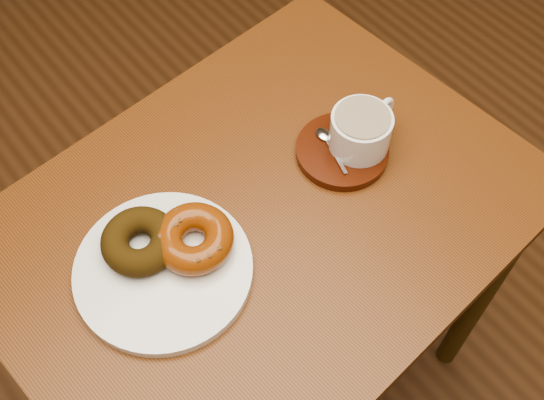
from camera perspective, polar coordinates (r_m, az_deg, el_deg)
cafe_table at (r=1.13m, az=-0.79°, el=-4.44°), size 0.86×0.67×0.76m
donut_plate at (r=0.98m, az=-9.07°, el=-5.79°), size 0.29×0.29×0.02m
donut_cinnamon at (r=0.98m, az=-11.01°, el=-3.41°), size 0.14×0.14×0.04m
donut_caramel at (r=0.97m, az=-6.56°, el=-3.22°), size 0.14×0.14×0.04m
saucer at (r=1.09m, az=5.88°, el=4.10°), size 0.20×0.20×0.02m
coffee_cup at (r=1.07m, az=7.48°, el=5.84°), size 0.13×0.10×0.07m
teaspoon at (r=1.09m, az=4.54°, el=5.16°), size 0.04×0.10×0.01m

